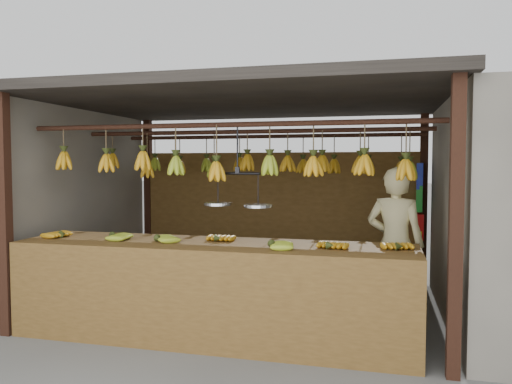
# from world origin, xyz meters

# --- Properties ---
(ground) EXTENTS (80.00, 80.00, 0.00)m
(ground) POSITION_xyz_m (0.00, 0.00, 0.00)
(ground) COLOR #5B5B57
(stall) EXTENTS (4.30, 3.30, 2.40)m
(stall) POSITION_xyz_m (0.00, 0.33, 1.97)
(stall) COLOR black
(stall) RESTS_ON ground
(counter) EXTENTS (3.73, 0.85, 0.96)m
(counter) POSITION_xyz_m (-0.06, -1.24, 0.71)
(counter) COLOR brown
(counter) RESTS_ON ground
(hanging_bananas) EXTENTS (3.63, 2.25, 0.39)m
(hanging_bananas) POSITION_xyz_m (0.00, 0.00, 1.62)
(hanging_bananas) COLOR #C38714
(hanging_bananas) RESTS_ON ground
(balance_scale) EXTENTS (0.68, 0.38, 0.76)m
(balance_scale) POSITION_xyz_m (0.15, -1.00, 1.29)
(balance_scale) COLOR black
(balance_scale) RESTS_ON ground
(vendor) EXTENTS (0.66, 0.51, 1.61)m
(vendor) POSITION_xyz_m (1.60, -0.19, 0.80)
(vendor) COLOR beige
(vendor) RESTS_ON ground
(bag_bundles) EXTENTS (0.08, 0.26, 1.22)m
(bag_bundles) POSITION_xyz_m (1.94, 1.35, 1.02)
(bag_bundles) COLOR #1426BF
(bag_bundles) RESTS_ON ground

